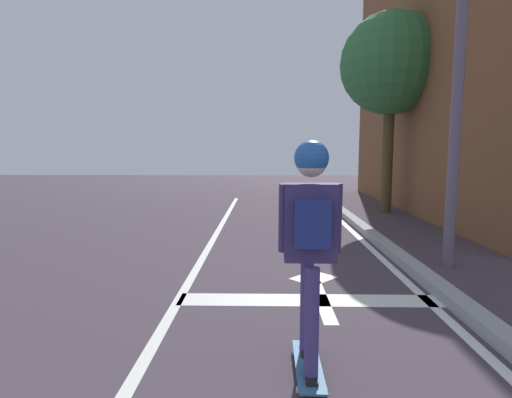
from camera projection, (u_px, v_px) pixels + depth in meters
name	position (u px, v px, depth m)	size (l,w,h in m)	color
lane_line_center	(184.00, 291.00, 5.16)	(0.12, 20.00, 0.01)	white
lane_line_curbside	(419.00, 293.00, 5.10)	(0.12, 20.00, 0.01)	white
stop_bar	(309.00, 300.00, 4.84)	(3.12, 0.40, 0.01)	white
lane_arrow_stem	(322.00, 300.00, 4.84)	(0.16, 1.40, 0.01)	white
lane_arrow_head	(313.00, 278.00, 5.69)	(0.56, 0.44, 0.01)	white
curb_strip	(439.00, 288.00, 5.09)	(0.24, 24.00, 0.14)	#949695
skateboard	(308.00, 365.00, 3.26)	(0.24, 0.82, 0.07)	#326392
skater	(311.00, 224.00, 3.11)	(0.49, 0.64, 1.78)	#413975
traffic_signal_mast	(391.00, 10.00, 5.85)	(4.77, 0.34, 5.58)	#615567
roadside_tree	(391.00, 65.00, 11.28)	(2.81, 2.81, 5.58)	#4F4222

